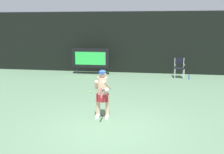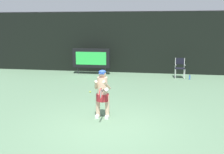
# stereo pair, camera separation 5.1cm
# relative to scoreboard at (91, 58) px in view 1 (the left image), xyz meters

# --- Properties ---
(ground) EXTENTS (18.00, 22.00, 0.03)m
(ground) POSITION_rel_scoreboard_xyz_m (2.29, -7.78, -0.96)
(ground) COLOR #5C7F5E
(backdrop_screen) EXTENTS (18.00, 0.12, 3.66)m
(backdrop_screen) POSITION_rel_scoreboard_xyz_m (2.29, 0.90, 0.86)
(backdrop_screen) COLOR black
(backdrop_screen) RESTS_ON ground
(scoreboard) EXTENTS (2.20, 0.21, 1.50)m
(scoreboard) POSITION_rel_scoreboard_xyz_m (0.00, 0.00, 0.00)
(scoreboard) COLOR black
(scoreboard) RESTS_ON ground
(umpire_chair) EXTENTS (0.52, 0.44, 1.08)m
(umpire_chair) POSITION_rel_scoreboard_xyz_m (5.02, -0.25, -0.33)
(umpire_chair) COLOR white
(umpire_chair) RESTS_ON ground
(water_bottle) EXTENTS (0.07, 0.07, 0.27)m
(water_bottle) POSITION_rel_scoreboard_xyz_m (5.51, -0.65, -0.82)
(water_bottle) COLOR #3D6ACC
(water_bottle) RESTS_ON ground
(tennis_player) EXTENTS (0.53, 0.60, 1.51)m
(tennis_player) POSITION_rel_scoreboard_xyz_m (2.03, -6.85, -0.12)
(tennis_player) COLOR white
(tennis_player) RESTS_ON ground
(tennis_racket) EXTENTS (0.03, 0.60, 0.31)m
(tennis_racket) POSITION_rel_scoreboard_xyz_m (2.11, -7.50, 0.01)
(tennis_racket) COLOR black
(tennis_ball_loose) EXTENTS (0.07, 0.07, 0.07)m
(tennis_ball_loose) POSITION_rel_scoreboard_xyz_m (0.93, -4.04, -0.91)
(tennis_ball_loose) COLOR #CCDB3D
(tennis_ball_loose) RESTS_ON ground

